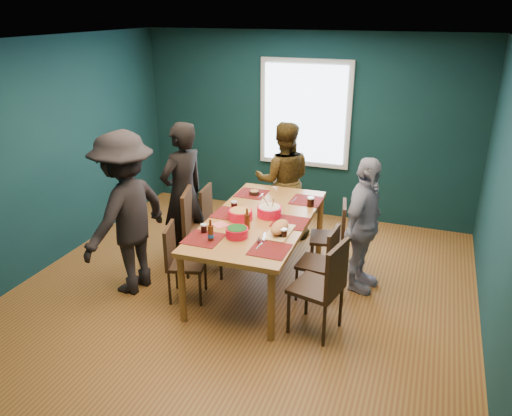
{
  "coord_description": "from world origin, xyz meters",
  "views": [
    {
      "loc": [
        1.81,
        -4.57,
        3.01
      ],
      "look_at": [
        0.07,
        0.2,
        0.94
      ],
      "focal_mm": 35.0,
      "sensor_mm": 36.0,
      "label": 1
    }
  ],
  "objects": [
    {
      "name": "cola_glass_d",
      "position": [
        -0.26,
        0.36,
        0.87
      ],
      "size": [
        0.08,
        0.08,
        0.11
      ],
      "color": "black",
      "rests_on": "dining_table"
    },
    {
      "name": "napkin_b",
      "position": [
        -0.24,
        -0.09,
        0.82
      ],
      "size": [
        0.21,
        0.21,
        0.0
      ],
      "primitive_type": "cube",
      "rotation": [
        0.0,
        0.0,
        -0.56
      ],
      "color": "#E1625F",
      "rests_on": "dining_table"
    },
    {
      "name": "person_right",
      "position": [
        1.21,
        0.51,
        0.77
      ],
      "size": [
        0.56,
        0.96,
        1.54
      ],
      "primitive_type": "imported",
      "rotation": [
        0.0,
        0.0,
        1.36
      ],
      "color": "white",
      "rests_on": "floor"
    },
    {
      "name": "chair_right_far",
      "position": [
        0.84,
        0.8,
        0.51
      ],
      "size": [
        0.47,
        0.47,
        0.88
      ],
      "rotation": [
        0.0,
        0.0,
        0.19
      ],
      "color": "#321E10",
      "rests_on": "floor"
    },
    {
      "name": "napkin_c",
      "position": [
        0.42,
        -0.43,
        0.82
      ],
      "size": [
        0.19,
        0.19,
        0.0
      ],
      "primitive_type": "cube",
      "rotation": [
        0.0,
        0.0,
        0.56
      ],
      "color": "#E1625F",
      "rests_on": "dining_table"
    },
    {
      "name": "chair_right_near",
      "position": [
        1.02,
        -0.47,
        0.57
      ],
      "size": [
        0.53,
        0.53,
        0.99
      ],
      "rotation": [
        0.0,
        0.0,
        -0.22
      ],
      "color": "#321E10",
      "rests_on": "floor"
    },
    {
      "name": "chair_left_far",
      "position": [
        -0.74,
        0.81,
        0.51
      ],
      "size": [
        0.43,
        0.43,
        0.87
      ],
      "rotation": [
        0.0,
        0.0,
        0.1
      ],
      "color": "#321E10",
      "rests_on": "floor"
    },
    {
      "name": "beer_bottle_b",
      "position": [
        0.07,
        -0.08,
        0.9
      ],
      "size": [
        0.06,
        0.06,
        0.23
      ],
      "color": "#481F0C",
      "rests_on": "dining_table"
    },
    {
      "name": "person_near_left",
      "position": [
        -1.22,
        -0.37,
        0.91
      ],
      "size": [
        0.86,
        1.27,
        1.83
      ],
      "primitive_type": "imported",
      "rotation": [
        0.0,
        0.0,
        4.55
      ],
      "color": "black",
      "rests_on": "floor"
    },
    {
      "name": "small_bowl",
      "position": [
        -0.21,
        0.9,
        0.84
      ],
      "size": [
        0.13,
        0.13,
        0.05
      ],
      "color": "black",
      "rests_on": "dining_table"
    },
    {
      "name": "cola_glass_b",
      "position": [
        0.5,
        -0.17,
        0.87
      ],
      "size": [
        0.07,
        0.07,
        0.1
      ],
      "color": "black",
      "rests_on": "dining_table"
    },
    {
      "name": "cutting_board",
      "position": [
        0.43,
        -0.08,
        0.87
      ],
      "size": [
        0.26,
        0.55,
        0.12
      ],
      "rotation": [
        0.0,
        0.0,
        -0.01
      ],
      "color": "#DBAF75",
      "rests_on": "dining_table"
    },
    {
      "name": "person_far_left",
      "position": [
        -0.97,
        0.46,
        0.89
      ],
      "size": [
        0.63,
        0.75,
        1.77
      ],
      "primitive_type": "imported",
      "rotation": [
        0.0,
        0.0,
        4.35
      ],
      "color": "black",
      "rests_on": "floor"
    },
    {
      "name": "bowl_salad",
      "position": [
        -0.09,
        0.13,
        0.87
      ],
      "size": [
        0.27,
        0.27,
        0.11
      ],
      "color": "red",
      "rests_on": "dining_table"
    },
    {
      "name": "bowl_dumpling",
      "position": [
        0.18,
        0.32,
        0.88
      ],
      "size": [
        0.28,
        0.28,
        0.26
      ],
      "color": "red",
      "rests_on": "dining_table"
    },
    {
      "name": "chair_right_mid",
      "position": [
        0.87,
        0.14,
        0.49
      ],
      "size": [
        0.41,
        0.41,
        0.85
      ],
      "rotation": [
        0.0,
        0.0,
        -0.08
      ],
      "color": "#321E10",
      "rests_on": "floor"
    },
    {
      "name": "cola_glass_c",
      "position": [
        0.55,
        0.76,
        0.88
      ],
      "size": [
        0.08,
        0.08,
        0.12
      ],
      "color": "black",
      "rests_on": "dining_table"
    },
    {
      "name": "beer_bottle_a",
      "position": [
        -0.17,
        -0.48,
        0.9
      ],
      "size": [
        0.06,
        0.06,
        0.23
      ],
      "color": "#481F0C",
      "rests_on": "dining_table"
    },
    {
      "name": "cola_glass_a",
      "position": [
        -0.31,
        -0.33,
        0.87
      ],
      "size": [
        0.07,
        0.07,
        0.1
      ],
      "color": "black",
      "rests_on": "dining_table"
    },
    {
      "name": "room",
      "position": [
        0.0,
        0.27,
        1.37
      ],
      "size": [
        5.01,
        5.01,
        2.71
      ],
      "color": "olive",
      "rests_on": "ground"
    },
    {
      "name": "napkin_a",
      "position": [
        0.48,
        0.22,
        0.82
      ],
      "size": [
        0.16,
        0.16,
        0.0
      ],
      "primitive_type": "cube",
      "rotation": [
        0.0,
        0.0,
        0.18
      ],
      "color": "#E1625F",
      "rests_on": "dining_table"
    },
    {
      "name": "chair_left_mid",
      "position": [
        -0.68,
        0.24,
        0.6
      ],
      "size": [
        0.58,
        0.58,
        1.03
      ],
      "rotation": [
        0.0,
        0.0,
        0.28
      ],
      "color": "#321E10",
      "rests_on": "floor"
    },
    {
      "name": "bowl_herbs",
      "position": [
        0.05,
        -0.31,
        0.87
      ],
      "size": [
        0.23,
        0.23,
        0.1
      ],
      "color": "red",
      "rests_on": "dining_table"
    },
    {
      "name": "person_back",
      "position": [
        -0.04,
        1.58,
        0.8
      ],
      "size": [
        0.93,
        0.82,
        1.61
      ],
      "primitive_type": "imported",
      "rotation": [
        0.0,
        0.0,
        3.45
      ],
      "color": "black",
      "rests_on": "floor"
    },
    {
      "name": "chair_left_near",
      "position": [
        -0.61,
        -0.36,
        0.5
      ],
      "size": [
        0.48,
        0.48,
        0.86
      ],
      "rotation": [
        0.0,
        0.0,
        0.27
      ],
      "color": "#321E10",
      "rests_on": "floor"
    },
    {
      "name": "dining_table",
      "position": [
        0.1,
        0.23,
        0.74
      ],
      "size": [
        1.12,
        2.17,
        0.82
      ],
      "rotation": [
        0.0,
        0.0,
        0.02
      ],
      "color": "#9B672E",
      "rests_on": "floor"
    }
  ]
}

